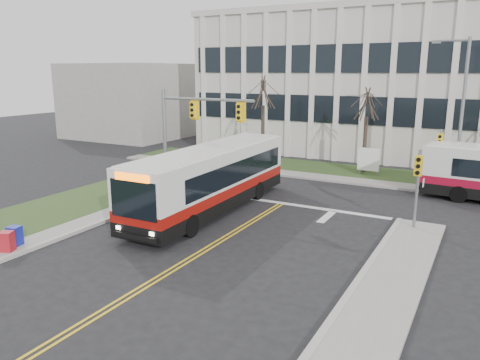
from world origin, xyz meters
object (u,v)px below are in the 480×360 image
object	(u,v)px
bus_main	(211,180)
newspaper_box_blue	(15,237)
streetlight	(460,106)
newspaper_box_red	(7,243)
directory_sign	(368,160)

from	to	relation	value
bus_main	newspaper_box_blue	size ratio (longest dim) A/B	13.07
streetlight	bus_main	world-z (taller)	streetlight
newspaper_box_blue	newspaper_box_red	world-z (taller)	same
newspaper_box_red	streetlight	bearing A→B (deg)	30.25
directory_sign	newspaper_box_red	distance (m)	23.43
directory_sign	newspaper_box_red	xyz separation A→B (m)	(-9.30, -21.50, -0.70)
bus_main	newspaper_box_blue	distance (m)	9.67
streetlight	directory_sign	xyz separation A→B (m)	(-5.53, 1.30, -4.02)
newspaper_box_red	bus_main	bearing A→B (deg)	42.62
streetlight	newspaper_box_blue	world-z (taller)	streetlight
newspaper_box_blue	newspaper_box_red	size ratio (longest dim) A/B	1.00
bus_main	newspaper_box_blue	bearing A→B (deg)	-118.17
directory_sign	bus_main	bearing A→B (deg)	-113.00
directory_sign	newspaper_box_blue	world-z (taller)	directory_sign
bus_main	newspaper_box_red	world-z (taller)	bus_main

